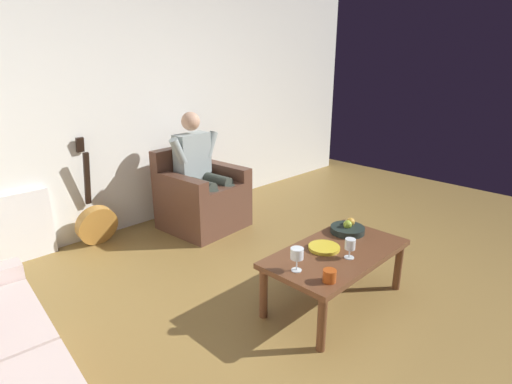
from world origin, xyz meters
The scene contains 12 objects.
ground_plane centered at (0.00, 0.00, 0.00)m, with size 7.27×7.27×0.00m, color olive.
wall_back centered at (0.00, -2.67, 1.36)m, with size 6.46×0.06×2.72m, color white.
armchair centered at (-0.10, -2.09, 0.32)m, with size 0.83×0.81×0.86m.
person_seated centered at (-0.11, -2.08, 0.66)m, with size 0.65×0.60×1.24m.
coffee_table centered at (0.09, -0.21, 0.37)m, with size 1.13×0.62×0.43m.
guitar centered at (0.91, -2.46, 0.23)m, with size 0.40×0.26×1.06m.
radiator centered at (1.52, -2.60, 0.32)m, with size 0.52×0.06×0.64m, color white.
wine_glass_near centered at (0.52, -0.24, 0.54)m, with size 0.09×0.09×0.16m.
wine_glass_far centered at (0.12, -0.09, 0.52)m, with size 0.07×0.07×0.15m.
fruit_bowl centered at (-0.25, -0.34, 0.46)m, with size 0.27×0.27×0.11m.
decorative_dish centered at (0.13, -0.30, 0.44)m, with size 0.23×0.23×0.02m, color gold.
candle_jar centered at (0.48, 0.00, 0.47)m, with size 0.09×0.09×0.08m, color #A94414.
Camera 1 is at (2.41, 1.29, 1.79)m, focal length 28.74 mm.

